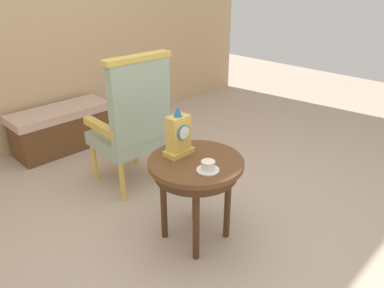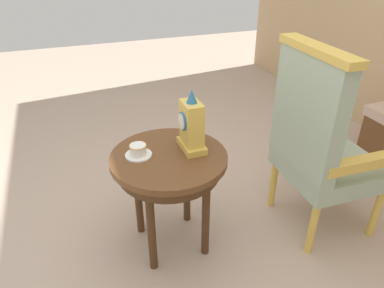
# 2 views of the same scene
# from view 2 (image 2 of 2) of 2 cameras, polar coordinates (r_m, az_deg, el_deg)

# --- Properties ---
(ground_plane) EXTENTS (10.00, 10.00, 0.00)m
(ground_plane) POSITION_cam_2_polar(r_m,az_deg,el_deg) (2.21, -2.63, -15.64)
(ground_plane) COLOR #BCA38E
(side_table) EXTENTS (0.62, 0.62, 0.60)m
(side_table) POSITION_cam_2_polar(r_m,az_deg,el_deg) (1.90, -3.68, -3.87)
(side_table) COLOR brown
(side_table) RESTS_ON ground
(teacup_left) EXTENTS (0.14, 0.14, 0.07)m
(teacup_left) POSITION_cam_2_polar(r_m,az_deg,el_deg) (1.85, -8.61, -1.13)
(teacup_left) COLOR white
(teacup_left) RESTS_ON side_table
(mantel_clock) EXTENTS (0.19, 0.11, 0.34)m
(mantel_clock) POSITION_cam_2_polar(r_m,az_deg,el_deg) (1.84, -0.09, 2.89)
(mantel_clock) COLOR gold
(mantel_clock) RESTS_ON side_table
(armchair) EXTENTS (0.57, 0.55, 1.14)m
(armchair) POSITION_cam_2_polar(r_m,az_deg,el_deg) (2.12, 19.76, 0.34)
(armchair) COLOR #9EB299
(armchair) RESTS_ON ground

